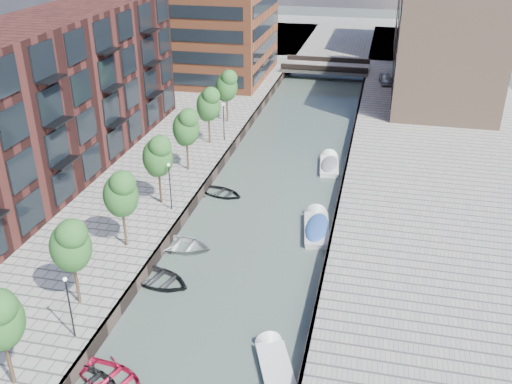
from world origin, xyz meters
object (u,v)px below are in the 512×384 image
(car, at_px, (386,79))
(motorboat_4, at_px, (329,164))
(tree_3, at_px, (158,155))
(motorboat_2, at_px, (274,365))
(sloop_3, at_px, (180,248))
(motorboat_3, at_px, (317,227))
(tree_2, at_px, (121,193))
(sloop_4, at_px, (222,195))
(tree_1, at_px, (70,244))
(bridge, at_px, (326,67))
(tree_4, at_px, (186,126))
(sloop_2, at_px, (113,382))
(sloop_0, at_px, (158,282))
(tree_5, at_px, (208,103))
(tree_6, at_px, (227,85))

(car, bearing_deg, motorboat_4, -109.52)
(tree_3, xyz_separation_m, motorboat_2, (12.88, -15.78, -5.21))
(motorboat_4, relative_size, car, 1.29)
(sloop_3, height_order, motorboat_3, motorboat_3)
(tree_2, bearing_deg, sloop_4, 70.50)
(tree_1, xyz_separation_m, tree_2, (0.00, 7.00, 0.00))
(bridge, distance_m, motorboat_3, 47.20)
(tree_1, bearing_deg, tree_4, 90.00)
(tree_3, height_order, sloop_2, tree_3)
(sloop_3, bearing_deg, tree_1, 161.48)
(tree_2, height_order, sloop_0, tree_2)
(car, bearing_deg, sloop_4, -120.17)
(tree_1, bearing_deg, tree_3, 90.00)
(tree_2, bearing_deg, sloop_2, -69.47)
(motorboat_4, bearing_deg, sloop_3, -117.57)
(sloop_4, bearing_deg, tree_3, 154.44)
(sloop_0, relative_size, sloop_4, 1.22)
(tree_3, distance_m, tree_5, 14.00)
(tree_4, distance_m, sloop_4, 7.17)
(tree_5, xyz_separation_m, sloop_0, (3.43, -23.65, -5.31))
(tree_4, distance_m, sloop_3, 13.68)
(tree_5, height_order, sloop_0, tree_5)
(sloop_3, relative_size, sloop_4, 1.23)
(tree_4, height_order, sloop_4, tree_4)
(tree_4, xyz_separation_m, motorboat_2, (12.88, -22.78, -5.21))
(bridge, relative_size, tree_6, 2.18)
(bridge, xyz_separation_m, tree_5, (-8.50, -33.00, 3.92))
(tree_6, distance_m, sloop_3, 26.88)
(sloop_2, height_order, sloop_3, sloop_3)
(tree_4, bearing_deg, tree_3, -90.00)
(tree_1, height_order, sloop_2, tree_1)
(tree_2, relative_size, tree_3, 1.00)
(tree_2, bearing_deg, tree_5, 90.00)
(tree_3, height_order, motorboat_2, tree_3)
(bridge, relative_size, motorboat_3, 2.23)
(sloop_4, bearing_deg, tree_1, -175.18)
(sloop_2, distance_m, motorboat_4, 32.90)
(sloop_0, bearing_deg, sloop_4, 13.19)
(tree_4, relative_size, sloop_3, 1.18)
(tree_3, xyz_separation_m, car, (17.63, 41.22, -3.61))
(bridge, xyz_separation_m, motorboat_3, (4.72, -46.94, -1.16))
(tree_3, relative_size, tree_4, 1.00)
(sloop_2, distance_m, motorboat_2, 8.99)
(tree_3, distance_m, tree_4, 7.00)
(sloop_4, bearing_deg, tree_6, 30.74)
(tree_4, bearing_deg, bridge, 78.00)
(sloop_0, bearing_deg, sloop_3, 15.68)
(tree_3, bearing_deg, sloop_3, -56.27)
(tree_1, distance_m, motorboat_2, 14.01)
(motorboat_4, bearing_deg, sloop_4, -135.92)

